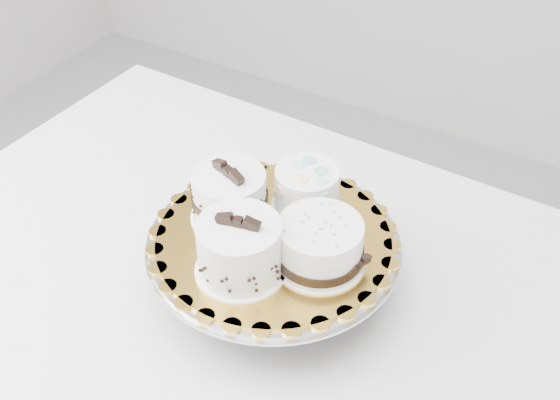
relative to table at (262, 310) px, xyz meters
The scene contains 7 objects.
table is the anchor object (origin of this frame).
cake_stand 0.15m from the table, 23.41° to the right, with size 0.36×0.36×0.10m.
cake_board 0.18m from the table, 23.41° to the right, with size 0.33×0.33×0.00m, color orange.
cake_swirl 0.24m from the table, 74.31° to the right, with size 0.13×0.13×0.10m.
cake_banded 0.22m from the table, behind, with size 0.13×0.13×0.09m.
cake_dots 0.23m from the table, 59.72° to the left, with size 0.12×0.12×0.07m.
cake_ribbon 0.24m from the table, 11.95° to the right, with size 0.14×0.14×0.07m.
Camera 1 is at (0.47, -0.47, 1.52)m, focal length 45.00 mm.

